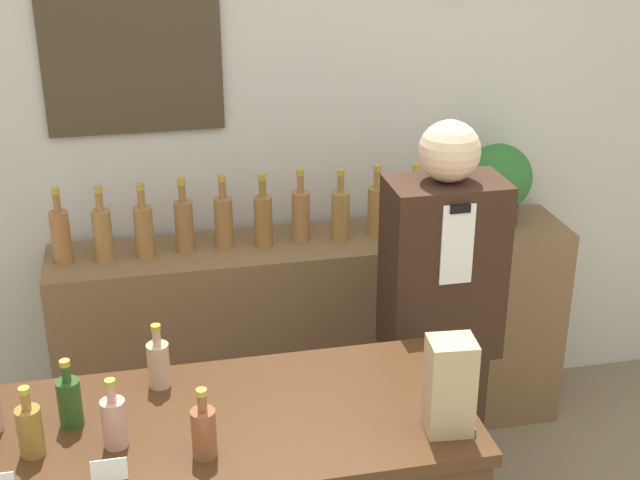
# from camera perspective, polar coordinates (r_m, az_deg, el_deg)

# --- Properties ---
(back_wall) EXTENTS (5.20, 0.09, 2.70)m
(back_wall) POSITION_cam_1_polar(r_m,az_deg,el_deg) (3.71, -2.97, 7.55)
(back_wall) COLOR silver
(back_wall) RESTS_ON ground_plane
(back_shelf) EXTENTS (2.16, 0.38, 0.92)m
(back_shelf) POSITION_cam_1_polar(r_m,az_deg,el_deg) (3.86, -0.27, -6.28)
(back_shelf) COLOR brown
(back_shelf) RESTS_ON ground_plane
(shopkeeper) EXTENTS (0.40, 0.25, 1.58)m
(shopkeeper) POSITION_cam_1_polar(r_m,az_deg,el_deg) (3.23, 7.59, -6.04)
(shopkeeper) COLOR #331E14
(shopkeeper) RESTS_ON ground_plane
(potted_plant) EXTENTS (0.28, 0.28, 0.35)m
(potted_plant) POSITION_cam_1_polar(r_m,az_deg,el_deg) (3.83, 11.33, 3.68)
(potted_plant) COLOR #4C3D2D
(potted_plant) RESTS_ON back_shelf
(paper_bag) EXTENTS (0.13, 0.12, 0.28)m
(paper_bag) POSITION_cam_1_polar(r_m,az_deg,el_deg) (2.43, 8.30, -9.22)
(paper_bag) COLOR tan
(paper_bag) RESTS_ON display_counter
(tape_dispenser) EXTENTS (0.09, 0.06, 0.07)m
(tape_dispenser) POSITION_cam_1_polar(r_m,az_deg,el_deg) (2.48, 8.83, -11.61)
(tape_dispenser) COLOR #2D66A8
(tape_dispenser) RESTS_ON display_counter
(price_card_right) EXTENTS (0.09, 0.02, 0.06)m
(price_card_right) POSITION_cam_1_polar(r_m,az_deg,el_deg) (2.35, -13.35, -14.15)
(price_card_right) COLOR white
(price_card_right) RESTS_ON display_counter
(counter_bottle_1) EXTENTS (0.07, 0.07, 0.20)m
(counter_bottle_1) POSITION_cam_1_polar(r_m,az_deg,el_deg) (2.46, -18.07, -11.45)
(counter_bottle_1) COLOR olive
(counter_bottle_1) RESTS_ON display_counter
(counter_bottle_2) EXTENTS (0.07, 0.07, 0.20)m
(counter_bottle_2) POSITION_cam_1_polar(r_m,az_deg,el_deg) (2.55, -15.74, -9.86)
(counter_bottle_2) COLOR #294B1E
(counter_bottle_2) RESTS_ON display_counter
(counter_bottle_3) EXTENTS (0.07, 0.07, 0.20)m
(counter_bottle_3) POSITION_cam_1_polar(r_m,az_deg,el_deg) (2.44, -13.04, -11.22)
(counter_bottle_3) COLOR tan
(counter_bottle_3) RESTS_ON display_counter
(counter_bottle_4) EXTENTS (0.07, 0.07, 0.20)m
(counter_bottle_4) POSITION_cam_1_polar(r_m,az_deg,el_deg) (2.66, -10.29, -7.76)
(counter_bottle_4) COLOR tan
(counter_bottle_4) RESTS_ON display_counter
(counter_bottle_5) EXTENTS (0.07, 0.07, 0.20)m
(counter_bottle_5) POSITION_cam_1_polar(r_m,az_deg,el_deg) (2.36, -7.44, -12.04)
(counter_bottle_5) COLOR brown
(counter_bottle_5) RESTS_ON display_counter
(shelf_bottle_0) EXTENTS (0.07, 0.07, 0.31)m
(shelf_bottle_0) POSITION_cam_1_polar(r_m,az_deg,el_deg) (3.56, -16.26, 0.33)
(shelf_bottle_0) COLOR #A46539
(shelf_bottle_0) RESTS_ON back_shelf
(shelf_bottle_1) EXTENTS (0.07, 0.07, 0.31)m
(shelf_bottle_1) POSITION_cam_1_polar(r_m,az_deg,el_deg) (3.53, -13.75, 0.42)
(shelf_bottle_1) COLOR #A26F39
(shelf_bottle_1) RESTS_ON back_shelf
(shelf_bottle_2) EXTENTS (0.07, 0.07, 0.31)m
(shelf_bottle_2) POSITION_cam_1_polar(r_m,az_deg,el_deg) (3.52, -11.20, 0.64)
(shelf_bottle_2) COLOR #A16B39
(shelf_bottle_2) RESTS_ON back_shelf
(shelf_bottle_3) EXTENTS (0.07, 0.07, 0.31)m
(shelf_bottle_3) POSITION_cam_1_polar(r_m,az_deg,el_deg) (3.55, -8.69, 1.01)
(shelf_bottle_3) COLOR #986439
(shelf_bottle_3) RESTS_ON back_shelf
(shelf_bottle_4) EXTENTS (0.07, 0.07, 0.31)m
(shelf_bottle_4) POSITION_cam_1_polar(r_m,az_deg,el_deg) (3.57, -6.19, 1.25)
(shelf_bottle_4) COLOR #9B6638
(shelf_bottle_4) RESTS_ON back_shelf
(shelf_bottle_5) EXTENTS (0.07, 0.07, 0.31)m
(shelf_bottle_5) POSITION_cam_1_polar(r_m,az_deg,el_deg) (3.57, -3.65, 1.36)
(shelf_bottle_5) COLOR olive
(shelf_bottle_5) RESTS_ON back_shelf
(shelf_bottle_6) EXTENTS (0.07, 0.07, 0.31)m
(shelf_bottle_6) POSITION_cam_1_polar(r_m,az_deg,el_deg) (3.61, -1.24, 1.68)
(shelf_bottle_6) COLOR #A46B3D
(shelf_bottle_6) RESTS_ON back_shelf
(shelf_bottle_7) EXTENTS (0.07, 0.07, 0.31)m
(shelf_bottle_7) POSITION_cam_1_polar(r_m,az_deg,el_deg) (3.61, 1.32, 1.66)
(shelf_bottle_7) COLOR olive
(shelf_bottle_7) RESTS_ON back_shelf
(shelf_bottle_8) EXTENTS (0.07, 0.07, 0.31)m
(shelf_bottle_8) POSITION_cam_1_polar(r_m,az_deg,el_deg) (3.67, 3.63, 1.97)
(shelf_bottle_8) COLOR olive
(shelf_bottle_8) RESTS_ON back_shelf
(shelf_bottle_9) EXTENTS (0.07, 0.07, 0.31)m
(shelf_bottle_9) POSITION_cam_1_polar(r_m,az_deg,el_deg) (3.69, 6.06, 2.03)
(shelf_bottle_9) COLOR #A16C39
(shelf_bottle_9) RESTS_ON back_shelf
(shelf_bottle_10) EXTENTS (0.07, 0.07, 0.31)m
(shelf_bottle_10) POSITION_cam_1_polar(r_m,az_deg,el_deg) (3.75, 8.33, 2.24)
(shelf_bottle_10) COLOR #A06431
(shelf_bottle_10) RESTS_ON back_shelf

